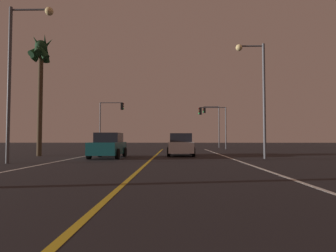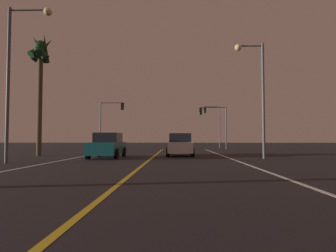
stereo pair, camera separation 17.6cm
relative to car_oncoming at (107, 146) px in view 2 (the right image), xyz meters
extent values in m
cube|color=silver|center=(8.23, -5.70, -0.82)|extent=(0.16, 43.94, 0.01)
cube|color=silver|center=(-2.17, -5.70, -0.82)|extent=(0.16, 43.94, 0.01)
cube|color=gold|center=(3.03, -5.70, -0.82)|extent=(0.16, 43.94, 0.01)
cylinder|color=black|center=(0.90, -1.41, -0.48)|extent=(0.22, 0.68, 0.68)
cylinder|color=black|center=(-0.90, -1.41, -0.48)|extent=(0.22, 0.68, 0.68)
cylinder|color=black|center=(0.90, 1.29, -0.48)|extent=(0.22, 0.68, 0.68)
cylinder|color=black|center=(-0.90, 1.29, -0.48)|extent=(0.22, 0.68, 0.68)
cube|color=#145156|center=(0.00, -0.06, -0.16)|extent=(1.80, 4.30, 0.80)
cube|color=black|center=(0.00, 0.19, 0.56)|extent=(1.60, 2.10, 0.64)
cube|color=red|center=(0.60, 2.04, -0.06)|extent=(0.24, 0.08, 0.16)
cube|color=red|center=(-0.60, 2.04, -0.06)|extent=(0.24, 0.08, 0.16)
cylinder|color=black|center=(4.07, 4.08, -0.48)|extent=(0.22, 0.68, 0.68)
cylinder|color=black|center=(5.87, 4.08, -0.48)|extent=(0.22, 0.68, 0.68)
cylinder|color=black|center=(4.07, 1.38, -0.48)|extent=(0.22, 0.68, 0.68)
cylinder|color=black|center=(5.87, 1.38, -0.48)|extent=(0.22, 0.68, 0.68)
cube|color=silver|center=(4.97, 2.73, -0.16)|extent=(1.80, 4.30, 0.80)
cube|color=black|center=(4.97, 2.48, 0.56)|extent=(1.60, 2.10, 0.64)
cube|color=red|center=(4.37, 0.63, -0.06)|extent=(0.24, 0.08, 0.16)
cube|color=red|center=(5.57, 0.63, -0.06)|extent=(0.24, 0.08, 0.16)
cylinder|color=#4C4C51|center=(10.92, 16.77, 1.81)|extent=(0.14, 0.14, 5.26)
cylinder|color=#4C4C51|center=(9.35, 16.77, 4.39)|extent=(3.14, 0.10, 0.10)
cube|color=black|center=(7.77, 16.77, 3.94)|extent=(0.28, 0.36, 0.90)
sphere|color=#3A0605|center=(7.61, 16.77, 4.24)|extent=(0.20, 0.20, 0.20)
sphere|color=#3C2706|center=(7.61, 16.77, 3.94)|extent=(0.20, 0.20, 0.20)
sphere|color=#19E059|center=(7.61, 16.77, 3.64)|extent=(0.20, 0.20, 0.20)
cylinder|color=#4C4C51|center=(-4.85, 16.77, 2.13)|extent=(0.14, 0.14, 5.89)
cylinder|color=#4C4C51|center=(-3.48, 16.77, 5.02)|extent=(2.75, 0.10, 0.10)
cube|color=black|center=(-2.11, 16.77, 4.57)|extent=(0.28, 0.36, 0.90)
sphere|color=#3A0605|center=(-1.95, 16.77, 4.87)|extent=(0.20, 0.20, 0.20)
sphere|color=#3C2706|center=(-1.95, 16.77, 4.57)|extent=(0.20, 0.20, 0.20)
sphere|color=#19E059|center=(-1.95, 16.77, 4.27)|extent=(0.20, 0.20, 0.20)
cylinder|color=#4C4C51|center=(10.92, 22.27, 2.16)|extent=(0.14, 0.14, 5.96)
cylinder|color=#4C4C51|center=(9.89, 22.27, 5.09)|extent=(2.06, 0.10, 0.10)
cube|color=black|center=(8.86, 22.27, 4.64)|extent=(0.28, 0.36, 0.90)
sphere|color=#3A0605|center=(8.70, 22.27, 4.94)|extent=(0.20, 0.20, 0.20)
sphere|color=#3C2706|center=(8.70, 22.27, 4.64)|extent=(0.20, 0.20, 0.20)
sphere|color=#19E059|center=(8.70, 22.27, 4.34)|extent=(0.20, 0.20, 0.20)
cylinder|color=#4C4C51|center=(-4.28, -4.58, 3.36)|extent=(0.18, 0.18, 8.36)
cylinder|color=#4C4C51|center=(-3.24, -4.58, 7.39)|extent=(2.08, 0.10, 0.10)
sphere|color=#F9D88C|center=(-2.21, -4.58, 7.29)|extent=(0.44, 0.44, 0.44)
cylinder|color=#4C4C51|center=(10.35, -0.68, 2.95)|extent=(0.18, 0.18, 7.55)
cylinder|color=#4C4C51|center=(9.55, -0.68, 6.57)|extent=(1.60, 0.10, 0.10)
sphere|color=#F9D88C|center=(8.75, -0.68, 6.47)|extent=(0.44, 0.44, 0.44)
cylinder|color=#473826|center=(-5.67, 2.01, 3.23)|extent=(0.36, 0.36, 8.11)
sphere|color=#19381E|center=(-5.67, 2.01, 7.53)|extent=(0.90, 0.90, 0.90)
cone|color=#19381E|center=(-5.39, 2.10, 7.38)|extent=(1.00, 1.70, 2.11)
cone|color=#19381E|center=(-5.67, 2.31, 7.38)|extent=(1.90, 0.59, 2.00)
cone|color=#19381E|center=(-5.94, 2.15, 7.38)|extent=(1.25, 1.74, 1.59)
cone|color=#19381E|center=(-5.92, 1.85, 7.38)|extent=(1.46, 1.78, 1.60)
cone|color=#19381E|center=(-5.66, 1.72, 7.38)|extent=(1.51, 0.64, 1.92)
camera|label=1|loc=(4.47, -19.78, 0.47)|focal=31.30mm
camera|label=2|loc=(4.65, -19.78, 0.47)|focal=31.30mm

